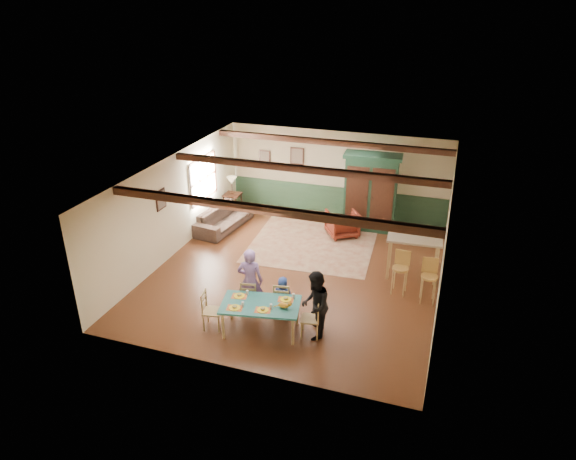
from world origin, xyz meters
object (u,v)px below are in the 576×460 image
(dining_chair_far_right, at_px, (282,299))
(bar_stool_left, at_px, (400,273))
(person_man, at_px, (250,281))
(bar_stool_right, at_px, (429,282))
(dining_table, at_px, (261,318))
(cat, at_px, (284,305))
(dining_chair_far_left, at_px, (250,296))
(sofa, at_px, (224,218))
(dining_chair_end_right, at_px, (310,318))
(person_child, at_px, (283,296))
(armchair, at_px, (342,223))
(counter_table, at_px, (413,257))
(armoire, at_px, (371,192))
(table_lamp, at_px, (232,185))
(dining_chair_end_left, at_px, (212,310))
(person_woman, at_px, (315,305))
(end_table, at_px, (233,203))

(dining_chair_far_right, relative_size, bar_stool_left, 0.80)
(person_man, height_order, bar_stool_right, person_man)
(dining_table, relative_size, dining_chair_far_right, 1.89)
(dining_chair_far_right, distance_m, cat, 0.82)
(dining_chair_far_left, distance_m, sofa, 4.70)
(dining_chair_end_right, bearing_deg, person_child, -136.85)
(cat, xyz_separation_m, bar_stool_left, (2.04, 2.46, -0.22))
(armchair, distance_m, counter_table, 2.84)
(armoire, bearing_deg, table_lamp, 178.00)
(cat, bearing_deg, bar_stool_left, 39.41)
(dining_table, xyz_separation_m, bar_stool_right, (3.22, 2.29, 0.19))
(person_man, bearing_deg, dining_chair_far_right, 174.29)
(table_lamp, height_order, bar_stool_left, table_lamp)
(dining_chair_end_left, xyz_separation_m, bar_stool_right, (4.24, 2.48, 0.10))
(dining_chair_far_left, height_order, dining_chair_end_right, same)
(dining_chair_far_left, bearing_deg, dining_chair_end_right, 155.08)
(sofa, bearing_deg, counter_table, -94.45)
(armchair, bearing_deg, person_woman, 62.93)
(person_man, xyz_separation_m, counter_table, (3.23, 2.74, -0.23))
(dining_chair_far_right, height_order, bar_stool_right, bar_stool_right)
(person_woman, height_order, armoire, armoire)
(counter_table, bearing_deg, person_child, -134.15)
(dining_chair_end_left, distance_m, bar_stool_right, 4.91)
(cat, bearing_deg, dining_chair_far_left, 139.20)
(dining_chair_end_right, relative_size, counter_table, 0.65)
(cat, bearing_deg, table_lamp, 112.08)
(person_woman, distance_m, end_table, 7.06)
(person_child, distance_m, table_lamp, 6.08)
(sofa, bearing_deg, armchair, -72.91)
(armoire, bearing_deg, person_man, -111.34)
(dining_chair_far_left, relative_size, person_child, 0.95)
(dining_chair_end_right, xyz_separation_m, table_lamp, (-4.24, 5.57, 0.49))
(armchair, distance_m, table_lamp, 3.85)
(armchair, bearing_deg, dining_chair_end_left, 40.21)
(dining_chair_end_right, bearing_deg, sofa, -148.32)
(person_man, relative_size, armoire, 0.67)
(table_lamp, height_order, bar_stool_right, table_lamp)
(dining_chair_far_left, xyz_separation_m, bar_stool_left, (3.02, 1.89, 0.10))
(person_child, height_order, cat, person_child)
(end_table, bearing_deg, armchair, -9.03)
(dining_chair_far_left, xyz_separation_m, sofa, (-2.50, 3.98, -0.11))
(dining_chair_end_right, xyz_separation_m, armoire, (0.18, 5.69, 0.74))
(end_table, bearing_deg, counter_table, -21.79)
(armchair, xyz_separation_m, bar_stool_left, (2.01, -2.70, 0.15))
(dining_chair_end_right, xyz_separation_m, bar_stool_right, (2.20, 2.09, 0.10))
(dining_chair_far_left, xyz_separation_m, cat, (0.98, -0.56, 0.33))
(person_child, distance_m, armoire, 5.25)
(end_table, bearing_deg, person_child, -55.38)
(dining_table, xyz_separation_m, person_child, (0.22, 0.78, 0.11))
(dining_chair_far_left, distance_m, dining_chair_far_right, 0.72)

